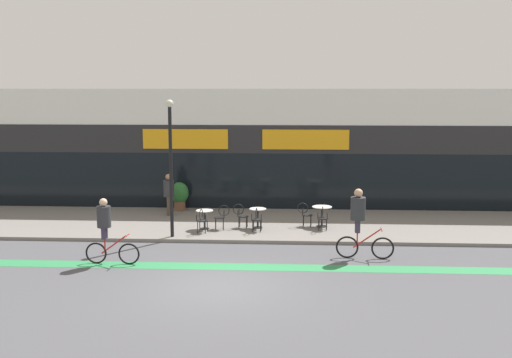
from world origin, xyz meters
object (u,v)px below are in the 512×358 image
pedestrian_near_end (169,191)px  cafe_chair_0_side (221,215)px  lamp_post (171,158)px  cafe_chair_0_near (202,219)px  cafe_chair_2_side (305,213)px  cyclist_0 (106,226)px  cyclist_1 (360,218)px  bistro_table_2 (322,212)px  cafe_chair_2_near (323,217)px  bistro_table_0 (205,216)px  planter_pot (180,195)px  cafe_chair_1_near (257,218)px  cafe_chair_1_side (241,214)px  bistro_table_1 (258,214)px

pedestrian_near_end → cafe_chair_0_side: bearing=-42.7°
cafe_chair_0_side → lamp_post: bearing=31.7°
cafe_chair_0_near → cafe_chair_2_side: bearing=-64.1°
cyclist_0 → cyclist_1: cyclist_1 is taller
bistro_table_2 → cafe_chair_0_near: 4.53m
cafe_chair_2_near → cafe_chair_2_side: same height
bistro_table_0 → planter_pot: 3.70m
cafe_chair_1_near → lamp_post: (-2.92, -0.86, 2.26)m
lamp_post → cafe_chair_0_side: bearing=36.9°
cafe_chair_1_side → cyclist_1: (3.96, -3.48, 0.65)m
bistro_table_2 → cafe_chair_0_near: bearing=-163.7°
planter_pot → cafe_chair_0_near: bearing=-69.0°
bistro_table_1 → cafe_chair_2_side: (1.77, 0.36, 0.00)m
cafe_chair_1_near → pedestrian_near_end: pedestrian_near_end is taller
planter_pot → cyclist_0: 7.61m
cafe_chair_2_side → cafe_chair_0_side: bearing=-163.6°
cyclist_0 → cyclist_1: size_ratio=0.91×
cafe_chair_1_near → bistro_table_1: bearing=3.1°
bistro_table_1 → cafe_chair_2_side: 1.80m
bistro_table_0 → cafe_chair_2_side: 3.77m
cafe_chair_2_near → cafe_chair_2_side: size_ratio=1.00×
cyclist_0 → cafe_chair_1_near: bearing=43.8°
cyclist_0 → cafe_chair_0_side: bearing=56.5°
cafe_chair_1_near → cafe_chair_0_near: bearing=102.0°
bistro_table_2 → cafe_chair_2_near: (-0.01, -0.63, -0.03)m
planter_pot → lamp_post: bearing=-82.9°
cafe_chair_1_side → planter_pot: planter_pot is taller
lamp_post → cafe_chair_0_near: bearing=30.5°
bistro_table_0 → lamp_post: size_ratio=0.15×
cafe_chair_2_near → cafe_chair_2_side: bearing=50.8°
bistro_table_0 → lamp_post: bearing=-129.2°
cafe_chair_2_near → cyclist_1: size_ratio=0.41×
bistro_table_2 → cyclist_0: size_ratio=0.38×
bistro_table_1 → cafe_chair_1_near: cafe_chair_1_near is taller
bistro_table_0 → bistro_table_1: size_ratio=0.96×
bistro_table_1 → cafe_chair_2_near: 2.40m
bistro_table_0 → bistro_table_1: bistro_table_1 is taller
bistro_table_1 → pedestrian_near_end: pedestrian_near_end is taller
planter_pot → cyclist_0: size_ratio=0.60×
lamp_post → cafe_chair_2_near: bearing=12.9°
cafe_chair_2_near → bistro_table_2: bearing=5.7°
cafe_chair_1_side → pedestrian_near_end: pedestrian_near_end is taller
cafe_chair_2_side → bistro_table_1: bearing=-164.0°
cafe_chair_0_side → cyclist_0: bearing=49.2°
cafe_chair_1_near → cafe_chair_2_side: 2.03m
cyclist_1 → cafe_chair_1_near: bearing=143.6°
cafe_chair_2_near → cafe_chair_1_near: bearing=104.8°
bistro_table_0 → pedestrian_near_end: size_ratio=0.41×
cafe_chair_0_near → cyclist_0: size_ratio=0.45×
cafe_chair_2_side → cafe_chair_2_near: bearing=-41.1°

